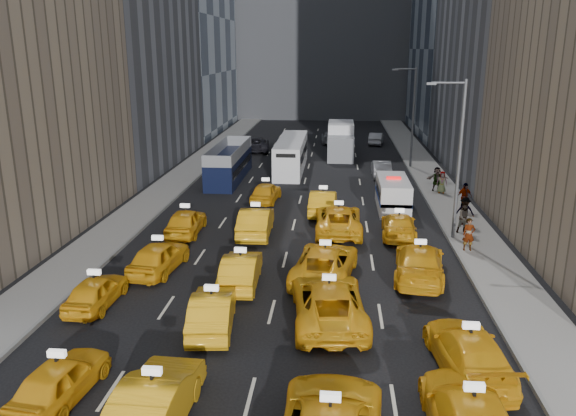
{
  "coord_description": "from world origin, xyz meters",
  "views": [
    {
      "loc": [
        2.54,
        -19.15,
        10.59
      ],
      "look_at": [
        -0.08,
        10.76,
        2.0
      ],
      "focal_mm": 35.0,
      "sensor_mm": 36.0,
      "label": 1
    }
  ],
  "objects_px": {
    "taxi_1": "(154,403)",
    "double_decker": "(229,163)",
    "box_truck": "(341,140)",
    "nypd_van": "(393,195)",
    "pedestrian_0": "(469,234)",
    "taxi_0": "(60,379)",
    "city_bus": "(291,155)"
  },
  "relations": [
    {
      "from": "double_decker",
      "to": "pedestrian_0",
      "type": "height_order",
      "value": "double_decker"
    },
    {
      "from": "taxi_1",
      "to": "double_decker",
      "type": "relative_size",
      "value": 0.5
    },
    {
      "from": "taxi_0",
      "to": "pedestrian_0",
      "type": "distance_m",
      "value": 21.18
    },
    {
      "from": "taxi_0",
      "to": "double_decker",
      "type": "xyz_separation_m",
      "value": [
        -0.47,
        30.59,
        0.73
      ]
    },
    {
      "from": "taxi_1",
      "to": "pedestrian_0",
      "type": "bearing_deg",
      "value": -125.98
    },
    {
      "from": "city_bus",
      "to": "pedestrian_0",
      "type": "xyz_separation_m",
      "value": [
        11.15,
        -20.34,
        -0.35
      ]
    },
    {
      "from": "city_bus",
      "to": "box_truck",
      "type": "relative_size",
      "value": 1.47
    },
    {
      "from": "double_decker",
      "to": "city_bus",
      "type": "xyz_separation_m",
      "value": [
        4.83,
        4.17,
        -0.03
      ]
    },
    {
      "from": "city_bus",
      "to": "box_truck",
      "type": "bearing_deg",
      "value": 53.29
    },
    {
      "from": "double_decker",
      "to": "box_truck",
      "type": "xyz_separation_m",
      "value": [
        9.26,
        10.95,
        0.24
      ]
    },
    {
      "from": "taxi_0",
      "to": "taxi_1",
      "type": "bearing_deg",
      "value": 168.76
    },
    {
      "from": "taxi_1",
      "to": "box_truck",
      "type": "height_order",
      "value": "box_truck"
    },
    {
      "from": "box_truck",
      "to": "taxi_1",
      "type": "bearing_deg",
      "value": -93.54
    },
    {
      "from": "nypd_van",
      "to": "pedestrian_0",
      "type": "height_order",
      "value": "nypd_van"
    },
    {
      "from": "double_decker",
      "to": "taxi_1",
      "type": "bearing_deg",
      "value": -86.14
    },
    {
      "from": "taxi_0",
      "to": "box_truck",
      "type": "bearing_deg",
      "value": -95.42
    },
    {
      "from": "pedestrian_0",
      "to": "city_bus",
      "type": "bearing_deg",
      "value": 117.81
    },
    {
      "from": "taxi_0",
      "to": "double_decker",
      "type": "height_order",
      "value": "double_decker"
    },
    {
      "from": "taxi_1",
      "to": "city_bus",
      "type": "height_order",
      "value": "city_bus"
    },
    {
      "from": "pedestrian_0",
      "to": "nypd_van",
      "type": "bearing_deg",
      "value": 110.52
    },
    {
      "from": "nypd_van",
      "to": "box_truck",
      "type": "xyz_separation_m",
      "value": [
        -3.48,
        18.86,
        0.64
      ]
    },
    {
      "from": "box_truck",
      "to": "pedestrian_0",
      "type": "xyz_separation_m",
      "value": [
        6.72,
        -27.12,
        -0.61
      ]
    },
    {
      "from": "nypd_van",
      "to": "pedestrian_0",
      "type": "distance_m",
      "value": 8.87
    },
    {
      "from": "double_decker",
      "to": "nypd_van",
      "type": "bearing_deg",
      "value": -34.9
    },
    {
      "from": "taxi_0",
      "to": "city_bus",
      "type": "distance_m",
      "value": 35.04
    },
    {
      "from": "taxi_1",
      "to": "pedestrian_0",
      "type": "xyz_separation_m",
      "value": [
        12.15,
        15.5,
        0.23
      ]
    },
    {
      "from": "taxi_1",
      "to": "city_bus",
      "type": "bearing_deg",
      "value": -89.49
    },
    {
      "from": "double_decker",
      "to": "taxi_0",
      "type": "bearing_deg",
      "value": -92.16
    },
    {
      "from": "taxi_1",
      "to": "box_truck",
      "type": "xyz_separation_m",
      "value": [
        5.42,
        42.62,
        0.84
      ]
    },
    {
      "from": "taxi_1",
      "to": "double_decker",
      "type": "bearing_deg",
      "value": -80.99
    },
    {
      "from": "double_decker",
      "to": "pedestrian_0",
      "type": "distance_m",
      "value": 22.74
    },
    {
      "from": "city_bus",
      "to": "box_truck",
      "type": "height_order",
      "value": "box_truck"
    }
  ]
}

